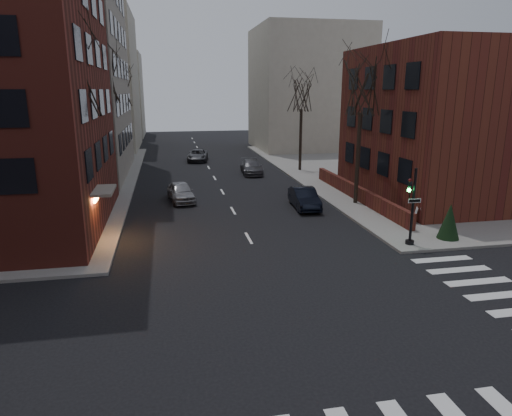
{
  "coord_description": "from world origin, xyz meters",
  "views": [
    {
      "loc": [
        -4.18,
        -11.59,
        7.96
      ],
      "look_at": [
        0.2,
        10.87,
        2.0
      ],
      "focal_mm": 32.0,
      "sensor_mm": 36.0,
      "label": 1
    }
  ],
  "objects_px": {
    "parked_sedan": "(304,198)",
    "tree_left_b": "(102,77)",
    "streetlamp_near": "(109,144)",
    "car_lane_far": "(198,155)",
    "tree_left_a": "(72,79)",
    "car_lane_gray": "(252,167)",
    "tree_right_b": "(302,93)",
    "streetlamp_far": "(130,124)",
    "tree_left_c": "(120,89)",
    "traffic_signal": "(411,212)",
    "car_lane_silver": "(181,192)",
    "tree_right_a": "(362,88)",
    "sandwich_board": "(418,215)",
    "evergreen_shrub": "(449,221)"
  },
  "relations": [
    {
      "from": "traffic_signal",
      "to": "car_lane_far",
      "type": "relative_size",
      "value": 0.85
    },
    {
      "from": "tree_right_b",
      "to": "car_lane_silver",
      "type": "bearing_deg",
      "value": -138.81
    },
    {
      "from": "tree_left_a",
      "to": "tree_left_b",
      "type": "bearing_deg",
      "value": 90.0
    },
    {
      "from": "traffic_signal",
      "to": "streetlamp_near",
      "type": "relative_size",
      "value": 0.64
    },
    {
      "from": "tree_left_c",
      "to": "parked_sedan",
      "type": "distance_m",
      "value": 27.14
    },
    {
      "from": "streetlamp_near",
      "to": "parked_sedan",
      "type": "xyz_separation_m",
      "value": [
        13.13,
        -4.23,
        -3.53
      ]
    },
    {
      "from": "car_lane_far",
      "to": "tree_right_b",
      "type": "bearing_deg",
      "value": -34.52
    },
    {
      "from": "tree_left_c",
      "to": "streetlamp_near",
      "type": "bearing_deg",
      "value": -88.09
    },
    {
      "from": "tree_right_b",
      "to": "streetlamp_far",
      "type": "relative_size",
      "value": 1.46
    },
    {
      "from": "tree_right_b",
      "to": "car_lane_silver",
      "type": "distance_m",
      "value": 17.55
    },
    {
      "from": "traffic_signal",
      "to": "tree_left_c",
      "type": "height_order",
      "value": "tree_left_c"
    },
    {
      "from": "tree_left_a",
      "to": "car_lane_gray",
      "type": "bearing_deg",
      "value": 54.21
    },
    {
      "from": "parked_sedan",
      "to": "tree_left_b",
      "type": "bearing_deg",
      "value": 152.45
    },
    {
      "from": "streetlamp_far",
      "to": "car_lane_silver",
      "type": "xyz_separation_m",
      "value": [
        4.85,
        -20.64,
        -3.53
      ]
    },
    {
      "from": "parked_sedan",
      "to": "car_lane_gray",
      "type": "relative_size",
      "value": 0.92
    },
    {
      "from": "traffic_signal",
      "to": "tree_right_b",
      "type": "distance_m",
      "value": 23.71
    },
    {
      "from": "traffic_signal",
      "to": "car_lane_gray",
      "type": "height_order",
      "value": "traffic_signal"
    },
    {
      "from": "tree_left_b",
      "to": "streetlamp_far",
      "type": "distance_m",
      "value": 16.68
    },
    {
      "from": "parked_sedan",
      "to": "streetlamp_far",
      "type": "bearing_deg",
      "value": 121.85
    },
    {
      "from": "streetlamp_near",
      "to": "car_lane_silver",
      "type": "bearing_deg",
      "value": -7.47
    },
    {
      "from": "tree_left_b",
      "to": "tree_left_c",
      "type": "distance_m",
      "value": 14.03
    },
    {
      "from": "tree_right_a",
      "to": "streetlamp_far",
      "type": "distance_m",
      "value": 29.65
    },
    {
      "from": "tree_right_b",
      "to": "tree_left_a",
      "type": "bearing_deg",
      "value": -134.36
    },
    {
      "from": "tree_right_b",
      "to": "tree_right_a",
      "type": "bearing_deg",
      "value": -90.0
    },
    {
      "from": "car_lane_gray",
      "to": "sandwich_board",
      "type": "relative_size",
      "value": 4.82
    },
    {
      "from": "traffic_signal",
      "to": "car_lane_silver",
      "type": "xyz_separation_m",
      "value": [
        -11.29,
        12.37,
        -1.2
      ]
    },
    {
      "from": "tree_left_c",
      "to": "streetlamp_far",
      "type": "xyz_separation_m",
      "value": [
        0.6,
        2.0,
        -3.79
      ]
    },
    {
      "from": "tree_right_b",
      "to": "parked_sedan",
      "type": "bearing_deg",
      "value": -105.21
    },
    {
      "from": "tree_left_b",
      "to": "tree_right_b",
      "type": "bearing_deg",
      "value": 18.82
    },
    {
      "from": "parked_sedan",
      "to": "car_lane_gray",
      "type": "distance_m",
      "value": 13.7
    },
    {
      "from": "evergreen_shrub",
      "to": "streetlamp_far",
      "type": "bearing_deg",
      "value": 119.89
    },
    {
      "from": "tree_left_b",
      "to": "sandwich_board",
      "type": "bearing_deg",
      "value": -34.85
    },
    {
      "from": "tree_left_b",
      "to": "tree_right_a",
      "type": "distance_m",
      "value": 19.35
    },
    {
      "from": "tree_left_a",
      "to": "tree_left_b",
      "type": "relative_size",
      "value": 0.95
    },
    {
      "from": "tree_right_a",
      "to": "car_lane_silver",
      "type": "xyz_separation_m",
      "value": [
        -12.15,
        3.36,
        -7.32
      ]
    },
    {
      "from": "tree_right_a",
      "to": "car_lane_far",
      "type": "relative_size",
      "value": 2.07
    },
    {
      "from": "tree_left_c",
      "to": "tree_left_b",
      "type": "bearing_deg",
      "value": -90.0
    },
    {
      "from": "car_lane_far",
      "to": "parked_sedan",
      "type": "bearing_deg",
      "value": -68.26
    },
    {
      "from": "streetlamp_near",
      "to": "car_lane_silver",
      "type": "relative_size",
      "value": 1.52
    },
    {
      "from": "tree_left_c",
      "to": "car_lane_far",
      "type": "height_order",
      "value": "tree_left_c"
    },
    {
      "from": "tree_right_b",
      "to": "streetlamp_far",
      "type": "bearing_deg",
      "value": 149.53
    },
    {
      "from": "sandwich_board",
      "to": "car_lane_silver",
      "type": "bearing_deg",
      "value": 171.14
    },
    {
      "from": "traffic_signal",
      "to": "car_lane_silver",
      "type": "bearing_deg",
      "value": 132.39
    },
    {
      "from": "tree_right_b",
      "to": "tree_left_b",
      "type": "bearing_deg",
      "value": -161.18
    },
    {
      "from": "tree_right_b",
      "to": "car_lane_far",
      "type": "bearing_deg",
      "value": 137.76
    },
    {
      "from": "streetlamp_near",
      "to": "car_lane_far",
      "type": "bearing_deg",
      "value": 68.43
    },
    {
      "from": "tree_left_c",
      "to": "evergreen_shrub",
      "type": "distance_m",
      "value": 36.78
    },
    {
      "from": "car_lane_gray",
      "to": "sandwich_board",
      "type": "bearing_deg",
      "value": -67.16
    },
    {
      "from": "streetlamp_far",
      "to": "car_lane_far",
      "type": "distance_m",
      "value": 8.32
    },
    {
      "from": "tree_right_a",
      "to": "car_lane_far",
      "type": "distance_m",
      "value": 25.74
    }
  ]
}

